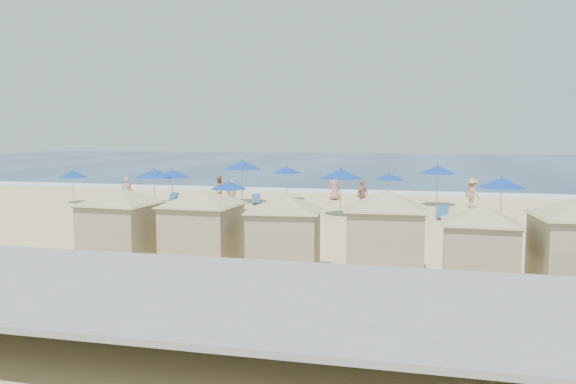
% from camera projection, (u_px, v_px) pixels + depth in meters
% --- Properties ---
extents(ground, '(160.00, 160.00, 0.00)m').
position_uv_depth(ground, '(281.00, 225.00, 26.54)').
color(ground, '#CEB783').
rests_on(ground, ground).
extents(ocean, '(160.00, 80.00, 0.06)m').
position_uv_depth(ocean, '(375.00, 163.00, 79.77)').
color(ocean, navy).
rests_on(ocean, ground).
extents(surf_line, '(160.00, 2.50, 0.08)m').
position_uv_depth(surf_line, '(332.00, 191.00, 41.54)').
color(surf_line, white).
rests_on(surf_line, ground).
extents(seawall, '(160.00, 6.10, 1.22)m').
position_uv_depth(seawall, '(145.00, 287.00, 13.41)').
color(seawall, gray).
rests_on(seawall, ground).
extents(trash_bin, '(0.95, 0.95, 0.76)m').
position_uv_depth(trash_bin, '(251.00, 230.00, 23.01)').
color(trash_bin, black).
rests_on(trash_bin, ground).
extents(cabana_0, '(4.49, 4.49, 2.82)m').
position_uv_depth(cabana_0, '(121.00, 217.00, 18.12)').
color(cabana_0, tan).
rests_on(cabana_0, ground).
extents(cabana_1, '(4.54, 4.54, 2.85)m').
position_uv_depth(cabana_1, '(202.00, 219.00, 17.58)').
color(cabana_1, tan).
rests_on(cabana_1, ground).
extents(cabana_2, '(4.37, 4.37, 2.75)m').
position_uv_depth(cabana_2, '(284.00, 225.00, 16.86)').
color(cabana_2, tan).
rests_on(cabana_2, ground).
extents(cabana_3, '(4.64, 4.64, 2.92)m').
position_uv_depth(cabana_3, '(385.00, 224.00, 16.41)').
color(cabana_3, tan).
rests_on(cabana_3, ground).
extents(cabana_4, '(4.15, 4.15, 2.60)m').
position_uv_depth(cabana_4, '(480.00, 237.00, 15.27)').
color(cabana_4, tan).
rests_on(cabana_4, ground).
extents(umbrella_0, '(1.84, 1.84, 2.09)m').
position_uv_depth(umbrella_0, '(73.00, 174.00, 34.46)').
color(umbrella_0, '#A5A8AD').
rests_on(umbrella_0, ground).
extents(umbrella_1, '(2.12, 2.12, 2.41)m').
position_uv_depth(umbrella_1, '(154.00, 173.00, 31.37)').
color(umbrella_1, '#A5A8AD').
rests_on(umbrella_1, ground).
extents(umbrella_2, '(2.06, 2.06, 2.34)m').
position_uv_depth(umbrella_2, '(172.00, 173.00, 32.09)').
color(umbrella_2, '#A5A8AD').
rests_on(umbrella_2, ground).
extents(umbrella_3, '(1.99, 1.99, 2.26)m').
position_uv_depth(umbrella_3, '(286.00, 170.00, 36.20)').
color(umbrella_3, '#A5A8AD').
rests_on(umbrella_3, ground).
extents(umbrella_4, '(2.40, 2.40, 2.73)m').
position_uv_depth(umbrella_4, '(242.00, 165.00, 34.59)').
color(umbrella_4, '#A5A8AD').
rests_on(umbrella_4, ground).
extents(umbrella_5, '(1.81, 1.81, 2.06)m').
position_uv_depth(umbrella_5, '(229.00, 185.00, 27.47)').
color(umbrella_5, '#A5A8AD').
rests_on(umbrella_5, ground).
extents(umbrella_6, '(2.25, 2.25, 2.56)m').
position_uv_depth(umbrella_6, '(341.00, 174.00, 29.09)').
color(umbrella_6, '#A5A8AD').
rests_on(umbrella_6, ground).
extents(umbrella_7, '(2.20, 2.20, 2.51)m').
position_uv_depth(umbrella_7, '(438.00, 170.00, 33.11)').
color(umbrella_7, '#A5A8AD').
rests_on(umbrella_7, ground).
extents(umbrella_8, '(1.82, 1.82, 2.07)m').
position_uv_depth(umbrella_8, '(389.00, 177.00, 32.72)').
color(umbrella_8, '#A5A8AD').
rests_on(umbrella_8, ground).
extents(umbrella_9, '(2.12, 2.12, 2.41)m').
position_uv_depth(umbrella_9, '(502.00, 183.00, 25.28)').
color(umbrella_9, '#A5A8AD').
rests_on(umbrella_9, ground).
extents(beach_chair_0, '(0.94, 1.32, 0.67)m').
position_uv_depth(beach_chair_0, '(122.00, 200.00, 34.28)').
color(beach_chair_0, '#22537F').
rests_on(beach_chair_0, ground).
extents(beach_chair_1, '(1.11, 1.51, 0.76)m').
position_uv_depth(beach_chair_1, '(178.00, 200.00, 34.31)').
color(beach_chair_1, '#22537F').
rests_on(beach_chair_1, ground).
extents(beach_chair_2, '(0.77, 1.29, 0.66)m').
position_uv_depth(beach_chair_2, '(256.00, 201.00, 34.17)').
color(beach_chair_2, '#22537F').
rests_on(beach_chair_2, ground).
extents(beach_chair_3, '(0.62, 1.29, 0.69)m').
position_uv_depth(beach_chair_3, '(251.00, 218.00, 27.20)').
color(beach_chair_3, '#22537F').
rests_on(beach_chair_3, ground).
extents(beach_chair_4, '(0.61, 1.36, 0.75)m').
position_uv_depth(beach_chair_4, '(361.00, 214.00, 28.24)').
color(beach_chair_4, '#22537F').
rests_on(beach_chair_4, ground).
extents(beach_chair_5, '(0.93, 1.46, 0.74)m').
position_uv_depth(beach_chair_5, '(444.00, 214.00, 28.25)').
color(beach_chair_5, '#22537F').
rests_on(beach_chair_5, ground).
extents(beachgoer_0, '(0.78, 0.70, 1.80)m').
position_uv_depth(beachgoer_0, '(127.00, 192.00, 32.58)').
color(beachgoer_0, tan).
rests_on(beachgoer_0, ground).
extents(beachgoer_1, '(0.85, 0.67, 1.73)m').
position_uv_depth(beachgoer_1, '(219.00, 190.00, 34.54)').
color(beachgoer_1, tan).
rests_on(beachgoer_1, ground).
extents(beachgoer_2, '(0.85, 1.05, 1.68)m').
position_uv_depth(beachgoer_2, '(362.00, 195.00, 31.65)').
color(beachgoer_2, tan).
rests_on(beachgoer_2, ground).
extents(beachgoer_3, '(1.18, 1.27, 1.72)m').
position_uv_depth(beachgoer_3, '(472.00, 193.00, 32.36)').
color(beachgoer_3, tan).
rests_on(beachgoer_3, ground).
extents(beachgoer_4, '(1.04, 1.05, 1.83)m').
position_uv_depth(beachgoer_4, '(334.00, 186.00, 36.35)').
color(beachgoer_4, tan).
rests_on(beachgoer_4, ground).
extents(beachgoer_5, '(0.85, 0.94, 1.61)m').
position_uv_depth(beachgoer_5, '(231.00, 194.00, 32.44)').
color(beachgoer_5, tan).
rests_on(beachgoer_5, ground).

